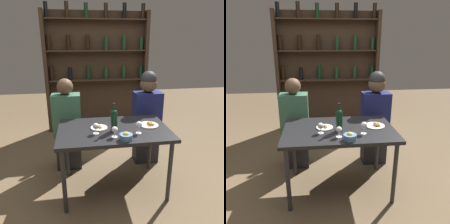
# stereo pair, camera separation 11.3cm
# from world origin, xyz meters

# --- Properties ---
(ground_plane) EXTENTS (10.00, 10.00, 0.00)m
(ground_plane) POSITION_xyz_m (0.00, 0.00, 0.00)
(ground_plane) COLOR brown
(dining_table) EXTENTS (1.18, 0.76, 0.74)m
(dining_table) POSITION_xyz_m (0.00, 0.00, 0.67)
(dining_table) COLOR black
(dining_table) RESTS_ON ground_plane
(wine_rack_wall) EXTENTS (1.85, 0.21, 2.24)m
(wine_rack_wall) POSITION_xyz_m (-0.00, 1.90, 1.17)
(wine_rack_wall) COLOR #38281C
(wine_rack_wall) RESTS_ON ground_plane
(wine_bottle) EXTENTS (0.07, 0.07, 0.30)m
(wine_bottle) POSITION_xyz_m (-0.01, -0.07, 0.87)
(wine_bottle) COLOR black
(wine_bottle) RESTS_ON dining_table
(wine_glass_0) EXTENTS (0.07, 0.07, 0.13)m
(wine_glass_0) POSITION_xyz_m (0.23, -0.16, 0.83)
(wine_glass_0) COLOR silver
(wine_glass_0) RESTS_ON dining_table
(wine_glass_1) EXTENTS (0.06, 0.06, 0.11)m
(wine_glass_1) POSITION_xyz_m (-0.02, -0.21, 0.81)
(wine_glass_1) COLOR silver
(wine_glass_1) RESTS_ON dining_table
(wine_glass_2) EXTENTS (0.06, 0.06, 0.11)m
(wine_glass_2) POSITION_xyz_m (-0.20, -0.10, 0.82)
(wine_glass_2) COLOR silver
(wine_glass_2) RESTS_ON dining_table
(food_plate_0) EXTENTS (0.21, 0.21, 0.05)m
(food_plate_0) POSITION_xyz_m (0.40, 0.02, 0.75)
(food_plate_0) COLOR silver
(food_plate_0) RESTS_ON dining_table
(food_plate_1) EXTENTS (0.18, 0.18, 0.04)m
(food_plate_1) POSITION_xyz_m (-0.15, 0.03, 0.75)
(food_plate_1) COLOR silver
(food_plate_1) RESTS_ON dining_table
(snack_bowl) EXTENTS (0.13, 0.13, 0.08)m
(snack_bowl) POSITION_xyz_m (0.07, -0.29, 0.77)
(snack_bowl) COLOR #4C7299
(snack_bowl) RESTS_ON dining_table
(seated_person_left) EXTENTS (0.35, 0.22, 1.20)m
(seated_person_left) POSITION_xyz_m (-0.51, 0.54, 0.57)
(seated_person_left) COLOR #26262B
(seated_person_left) RESTS_ON ground_plane
(seated_person_right) EXTENTS (0.36, 0.22, 1.27)m
(seated_person_right) POSITION_xyz_m (0.54, 0.54, 0.64)
(seated_person_right) COLOR #26262B
(seated_person_right) RESTS_ON ground_plane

